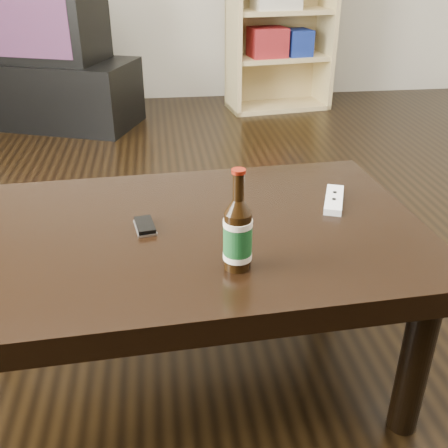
{
  "coord_description": "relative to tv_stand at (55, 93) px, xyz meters",
  "views": [
    {
      "loc": [
        -0.15,
        -1.43,
        1.12
      ],
      "look_at": [
        -0.02,
        -0.46,
        0.6
      ],
      "focal_mm": 42.0,
      "sensor_mm": 36.0,
      "label": 1
    }
  ],
  "objects": [
    {
      "name": "floor",
      "position": [
        0.85,
        -2.36,
        -0.23
      ],
      "size": [
        5.0,
        6.0,
        0.01
      ],
      "primitive_type": "cube",
      "color": "black",
      "rests_on": "ground"
    },
    {
      "name": "tv_stand",
      "position": [
        0.0,
        0.0,
        0.0
      ],
      "size": [
        1.23,
        0.91,
        0.44
      ],
      "primitive_type": "cube",
      "rotation": [
        0.0,
        0.0,
        -0.37
      ],
      "color": "black",
      "rests_on": "floor"
    },
    {
      "name": "tv",
      "position": [
        -0.0,
        -0.0,
        0.5
      ],
      "size": [
        0.84,
        0.69,
        0.55
      ],
      "rotation": [
        0.0,
        0.0,
        -0.37
      ],
      "color": "black",
      "rests_on": "tv_stand"
    },
    {
      "name": "bookshelf",
      "position": [
        1.63,
        0.24,
        0.52
      ],
      "size": [
        0.81,
        0.45,
        1.42
      ],
      "rotation": [
        0.0,
        0.0,
        0.14
      ],
      "color": "tan",
      "rests_on": "floor"
    },
    {
      "name": "coffee_table",
      "position": [
        0.71,
        -2.62,
        0.2
      ],
      "size": [
        1.34,
        0.82,
        0.49
      ],
      "rotation": [
        0.0,
        0.0,
        0.05
      ],
      "color": "black",
      "rests_on": "floor"
    },
    {
      "name": "beer_bottle",
      "position": [
        0.86,
        -2.81,
        0.35
      ],
      "size": [
        0.08,
        0.08,
        0.23
      ],
      "rotation": [
        0.0,
        0.0,
        0.25
      ],
      "color": "black",
      "rests_on": "coffee_table"
    },
    {
      "name": "phone",
      "position": [
        0.65,
        -2.6,
        0.27
      ],
      "size": [
        0.06,
        0.1,
        0.02
      ],
      "rotation": [
        0.0,
        0.0,
        0.16
      ],
      "color": "silver",
      "rests_on": "coffee_table"
    },
    {
      "name": "remote",
      "position": [
        1.17,
        -2.52,
        0.28
      ],
      "size": [
        0.1,
        0.17,
        0.02
      ],
      "rotation": [
        0.0,
        0.0,
        -0.36
      ],
      "color": "white",
      "rests_on": "coffee_table"
    }
  ]
}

